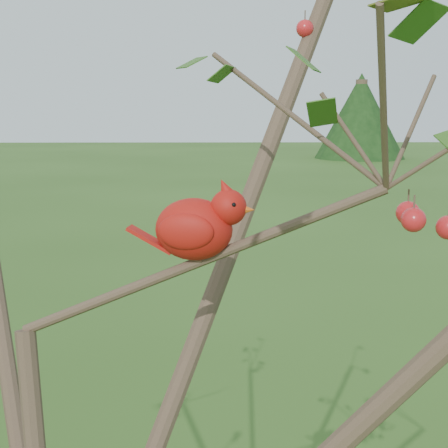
% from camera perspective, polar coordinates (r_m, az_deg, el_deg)
% --- Properties ---
extents(crabapple_tree, '(2.35, 2.05, 2.95)m').
position_cam_1_polar(crabapple_tree, '(1.06, -14.46, -1.91)').
color(crabapple_tree, '#402D22').
rests_on(crabapple_tree, ground).
extents(cardinal, '(0.21, 0.12, 0.15)m').
position_cam_1_polar(cardinal, '(1.12, -2.16, -0.16)').
color(cardinal, '#AF140F').
rests_on(cardinal, ground).
extents(distant_trees, '(41.00, 13.48, 3.56)m').
position_cam_1_polar(distant_trees, '(25.29, -13.63, 8.07)').
color(distant_trees, '#402D22').
rests_on(distant_trees, ground).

